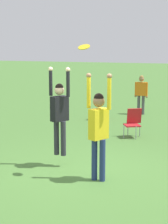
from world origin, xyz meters
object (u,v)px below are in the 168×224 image
cooler_box (99,115)px  person_jumping (60,110)px  frisbee (84,47)px  camping_chair_0 (133,121)px  person_defending (99,124)px  person_spectator_near (141,91)px

cooler_box → person_jumping: bearing=-75.7°
frisbee → camping_chair_0: bearing=92.7°
person_defending → camping_chair_0: bearing=-149.0°
person_defending → cooler_box: (-2.59, 6.05, -0.97)m
frisbee → camping_chair_0: (-0.18, 3.88, -2.22)m
frisbee → person_jumping: bearing=154.9°
person_spectator_near → camping_chair_0: bearing=-83.3°
person_jumping → person_spectator_near: 7.47m
person_defending → frisbee: bearing=-85.4°
person_jumping → person_defending: bearing=-90.0°
person_jumping → camping_chair_0: 3.65m
camping_chair_0 → person_spectator_near: 4.08m
camping_chair_0 → person_spectator_near: person_spectator_near is taller
camping_chair_0 → person_spectator_near: (-0.95, 3.94, 0.46)m
camping_chair_0 → person_spectator_near: bearing=-110.6°
person_jumping → camping_chair_0: (0.61, 3.51, -0.83)m
frisbee → cooler_box: 6.80m
cooler_box → frisbee: bearing=-69.6°
person_defending → person_spectator_near: 8.09m
camping_chair_0 → person_defending: bearing=63.9°
frisbee → cooler_box: bearing=110.4°
person_defending → cooler_box: bearing=-133.8°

